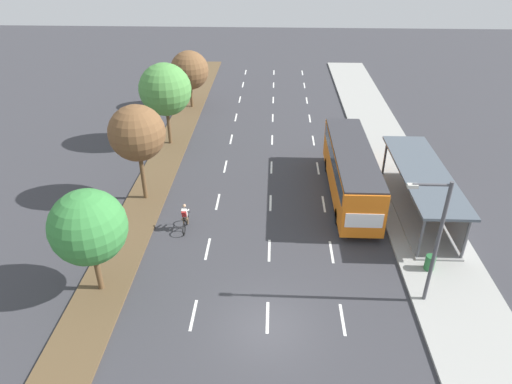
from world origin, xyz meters
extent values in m
plane|color=#38383D|center=(0.00, 0.00, 0.00)|extent=(140.00, 140.00, 0.00)
cube|color=brown|center=(-8.30, 20.00, 0.06)|extent=(2.60, 52.00, 0.12)
cube|color=#9E9E99|center=(9.25, 20.00, 0.07)|extent=(4.50, 52.00, 0.15)
cube|color=white|center=(-3.50, 0.62, 0.00)|extent=(0.14, 2.00, 0.01)
cube|color=white|center=(-3.50, 5.74, 0.00)|extent=(0.14, 2.00, 0.01)
cube|color=white|center=(-3.50, 10.87, 0.00)|extent=(0.14, 2.00, 0.01)
cube|color=white|center=(-3.50, 15.99, 0.00)|extent=(0.14, 2.00, 0.01)
cube|color=white|center=(-3.50, 21.11, 0.00)|extent=(0.14, 2.00, 0.01)
cube|color=white|center=(-3.50, 26.23, 0.00)|extent=(0.14, 2.00, 0.01)
cube|color=white|center=(-3.50, 31.35, 0.00)|extent=(0.14, 2.00, 0.01)
cube|color=white|center=(-3.50, 36.48, 0.00)|extent=(0.14, 2.00, 0.01)
cube|color=white|center=(-3.50, 41.60, 0.00)|extent=(0.14, 2.00, 0.01)
cube|color=white|center=(0.00, 0.62, 0.00)|extent=(0.14, 2.00, 0.01)
cube|color=white|center=(0.00, 5.74, 0.00)|extent=(0.14, 2.00, 0.01)
cube|color=white|center=(0.00, 10.87, 0.00)|extent=(0.14, 2.00, 0.01)
cube|color=white|center=(0.00, 15.99, 0.00)|extent=(0.14, 2.00, 0.01)
cube|color=white|center=(0.00, 21.11, 0.00)|extent=(0.14, 2.00, 0.01)
cube|color=white|center=(0.00, 26.23, 0.00)|extent=(0.14, 2.00, 0.01)
cube|color=white|center=(0.00, 31.35, 0.00)|extent=(0.14, 2.00, 0.01)
cube|color=white|center=(0.00, 36.48, 0.00)|extent=(0.14, 2.00, 0.01)
cube|color=white|center=(0.00, 41.60, 0.00)|extent=(0.14, 2.00, 0.01)
cube|color=white|center=(3.50, 0.62, 0.00)|extent=(0.14, 2.00, 0.01)
cube|color=white|center=(3.50, 5.74, 0.00)|extent=(0.14, 2.00, 0.01)
cube|color=white|center=(3.50, 10.87, 0.00)|extent=(0.14, 2.00, 0.01)
cube|color=white|center=(3.50, 15.99, 0.00)|extent=(0.14, 2.00, 0.01)
cube|color=white|center=(3.50, 21.11, 0.00)|extent=(0.14, 2.00, 0.01)
cube|color=white|center=(3.50, 26.23, 0.00)|extent=(0.14, 2.00, 0.01)
cube|color=white|center=(3.50, 31.35, 0.00)|extent=(0.14, 2.00, 0.01)
cube|color=white|center=(3.50, 36.48, 0.00)|extent=(0.14, 2.00, 0.01)
cube|color=white|center=(3.50, 41.60, 0.00)|extent=(0.14, 2.00, 0.01)
cube|color=gray|center=(9.25, 10.03, 0.20)|extent=(2.60, 10.13, 0.10)
cylinder|color=#56565B|center=(8.07, 5.22, 1.55)|extent=(0.16, 0.16, 2.60)
cylinder|color=#56565B|center=(8.07, 14.85, 1.55)|extent=(0.16, 0.16, 2.60)
cylinder|color=#56565B|center=(10.43, 5.22, 1.55)|extent=(0.16, 0.16, 2.60)
cylinder|color=#56565B|center=(10.43, 14.85, 1.55)|extent=(0.16, 0.16, 2.60)
cube|color=gray|center=(10.49, 10.03, 1.55)|extent=(0.10, 9.62, 2.34)
cube|color=#4C5660|center=(9.25, 10.03, 2.93)|extent=(2.90, 10.53, 0.16)
cube|color=orange|center=(5.25, 12.11, 1.85)|extent=(2.50, 11.20, 2.80)
cube|color=#2D3D4C|center=(5.25, 12.11, 2.70)|extent=(2.54, 10.30, 0.90)
cube|color=#333338|center=(5.25, 12.11, 3.31)|extent=(2.45, 10.98, 0.12)
cube|color=#2D3D4C|center=(5.25, 17.73, 2.20)|extent=(2.25, 0.06, 1.54)
cube|color=white|center=(5.25, 6.49, 1.65)|extent=(2.12, 0.04, 0.90)
cylinder|color=black|center=(4.15, 15.59, 0.50)|extent=(0.30, 1.00, 1.00)
cylinder|color=black|center=(6.35, 15.59, 0.50)|extent=(0.30, 1.00, 1.00)
cylinder|color=black|center=(4.15, 8.64, 0.50)|extent=(0.30, 1.00, 1.00)
cylinder|color=black|center=(6.35, 8.64, 0.50)|extent=(0.30, 1.00, 1.00)
torus|color=black|center=(-5.06, 8.17, 0.36)|extent=(0.06, 0.72, 0.72)
torus|color=black|center=(-5.06, 7.07, 0.36)|extent=(0.06, 0.72, 0.72)
cylinder|color=black|center=(-5.06, 7.62, 0.64)|extent=(0.05, 0.93, 0.05)
cylinder|color=black|center=(-5.06, 7.52, 0.46)|extent=(0.05, 0.57, 0.42)
cylinder|color=black|center=(-5.06, 7.42, 0.66)|extent=(0.04, 0.04, 0.40)
cube|color=black|center=(-5.06, 7.42, 0.86)|extent=(0.12, 0.24, 0.06)
cylinder|color=black|center=(-5.06, 8.12, 0.91)|extent=(0.46, 0.04, 0.04)
cube|color=silver|center=(-5.06, 7.60, 1.19)|extent=(0.30, 0.36, 0.59)
cube|color=#A82323|center=(-5.06, 7.44, 1.21)|extent=(0.26, 0.26, 0.42)
sphere|color=tan|center=(-5.06, 7.72, 1.61)|extent=(0.20, 0.20, 0.20)
cylinder|color=brown|center=(-5.18, 7.57, 0.79)|extent=(0.12, 0.42, 0.25)
cylinder|color=brown|center=(-5.18, 7.74, 0.53)|extent=(0.10, 0.17, 0.41)
cylinder|color=brown|center=(-4.94, 7.57, 0.79)|extent=(0.12, 0.42, 0.25)
cylinder|color=brown|center=(-4.94, 7.74, 0.53)|extent=(0.10, 0.17, 0.41)
cylinder|color=silver|center=(-5.23, 7.82, 1.24)|extent=(0.09, 0.47, 0.28)
cylinder|color=silver|center=(-4.89, 7.82, 1.24)|extent=(0.09, 0.47, 0.28)
cylinder|color=brown|center=(-8.39, 2.19, 1.29)|extent=(0.28, 0.28, 2.33)
sphere|color=#38843D|center=(-8.39, 2.19, 3.81)|extent=(3.62, 3.62, 3.62)
cylinder|color=brown|center=(-8.34, 11.05, 1.77)|extent=(0.28, 0.28, 3.31)
sphere|color=brown|center=(-8.34, 11.05, 4.75)|extent=(3.54, 3.54, 3.54)
cylinder|color=brown|center=(-8.47, 19.91, 1.62)|extent=(0.28, 0.28, 3.00)
sphere|color=#4C8E42|center=(-8.47, 19.91, 4.67)|extent=(4.13, 4.13, 4.13)
cylinder|color=brown|center=(-8.09, 28.77, 1.24)|extent=(0.28, 0.28, 2.25)
sphere|color=brown|center=(-8.09, 28.77, 3.75)|extent=(3.68, 3.68, 3.68)
cylinder|color=#4C4C51|center=(7.60, 2.04, 3.40)|extent=(0.18, 0.18, 6.50)
cylinder|color=#4C4C51|center=(6.80, 2.04, 6.50)|extent=(1.60, 0.12, 0.12)
cube|color=silver|center=(6.00, 2.04, 6.43)|extent=(0.44, 0.24, 0.16)
cylinder|color=#286B38|center=(8.45, 4.30, 0.57)|extent=(0.52, 0.52, 0.85)
camera|label=1|loc=(0.10, -15.10, 16.00)|focal=32.41mm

